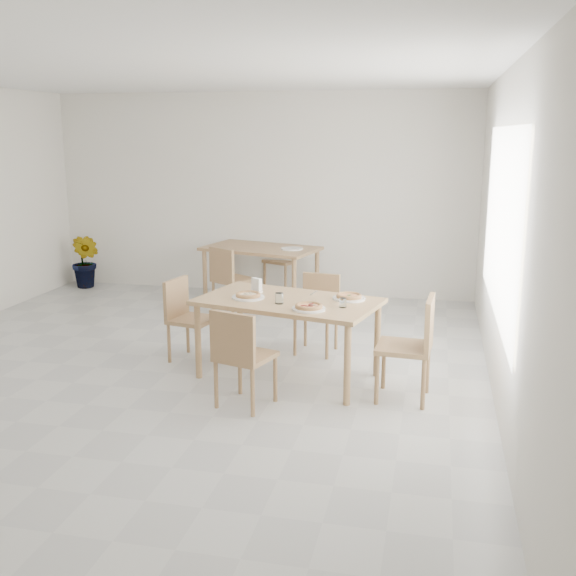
% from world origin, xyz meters
% --- Properties ---
extents(room, '(7.28, 7.00, 7.00)m').
position_xyz_m(room, '(2.98, 0.30, 1.50)').
color(room, '#B9B8B4').
rests_on(room, ground).
extents(main_table, '(1.79, 1.27, 0.75)m').
position_xyz_m(main_table, '(1.15, 0.16, 0.68)').
color(main_table, tan).
rests_on(main_table, ground).
extents(chair_south, '(0.52, 0.52, 0.85)m').
position_xyz_m(chair_south, '(0.92, -0.65, 0.49)').
color(chair_south, '#9D7A4E').
rests_on(chair_south, ground).
extents(chair_north, '(0.45, 0.45, 0.81)m').
position_xyz_m(chair_north, '(1.28, 1.00, 0.47)').
color(chair_north, '#9D7A4E').
rests_on(chair_north, ground).
extents(chair_west, '(0.48, 0.48, 0.82)m').
position_xyz_m(chair_west, '(0.03, 0.44, 0.48)').
color(chair_west, '#9D7A4E').
rests_on(chair_west, ground).
extents(chair_east, '(0.48, 0.48, 0.91)m').
position_xyz_m(chair_east, '(2.31, -0.16, 0.53)').
color(chair_east, '#9D7A4E').
rests_on(chair_east, ground).
extents(plate_margherita, '(0.30, 0.30, 0.02)m').
position_xyz_m(plate_margherita, '(1.69, 0.29, 0.76)').
color(plate_margherita, white).
rests_on(plate_margherita, main_table).
extents(plate_mushroom, '(0.30, 0.30, 0.02)m').
position_xyz_m(plate_mushroom, '(0.77, 0.13, 0.76)').
color(plate_mushroom, white).
rests_on(plate_mushroom, main_table).
extents(plate_pepperoni, '(0.29, 0.29, 0.02)m').
position_xyz_m(plate_pepperoni, '(1.40, -0.16, 0.76)').
color(plate_pepperoni, white).
rests_on(plate_pepperoni, main_table).
extents(pizza_margherita, '(0.24, 0.24, 0.03)m').
position_xyz_m(pizza_margherita, '(1.69, 0.29, 0.78)').
color(pizza_margherita, tan).
rests_on(pizza_margherita, plate_margherita).
extents(pizza_mushroom, '(0.24, 0.24, 0.03)m').
position_xyz_m(pizza_mushroom, '(0.77, 0.13, 0.78)').
color(pizza_mushroom, tan).
rests_on(pizza_mushroom, plate_mushroom).
extents(pizza_pepperoni, '(0.27, 0.27, 0.03)m').
position_xyz_m(pizza_pepperoni, '(1.40, -0.16, 0.78)').
color(pizza_pepperoni, tan).
rests_on(pizza_pepperoni, plate_pepperoni).
extents(tumbler_a, '(0.07, 0.07, 0.10)m').
position_xyz_m(tumbler_a, '(1.10, -0.01, 0.80)').
color(tumbler_a, white).
rests_on(tumbler_a, main_table).
extents(tumbler_b, '(0.06, 0.06, 0.08)m').
position_xyz_m(tumbler_b, '(1.68, -0.02, 0.79)').
color(tumbler_b, white).
rests_on(tumbler_b, main_table).
extents(napkin_holder, '(0.13, 0.11, 0.13)m').
position_xyz_m(napkin_holder, '(0.78, 0.41, 0.81)').
color(napkin_holder, silver).
rests_on(napkin_holder, main_table).
extents(fork_a, '(0.05, 0.19, 0.01)m').
position_xyz_m(fork_a, '(1.33, 0.44, 0.75)').
color(fork_a, silver).
rests_on(fork_a, main_table).
extents(fork_b, '(0.02, 0.17, 0.01)m').
position_xyz_m(fork_b, '(0.73, 0.55, 0.75)').
color(fork_b, silver).
rests_on(fork_b, main_table).
extents(second_table, '(1.64, 1.18, 0.75)m').
position_xyz_m(second_table, '(0.16, 2.90, 0.67)').
color(second_table, '#9D7A4E').
rests_on(second_table, ground).
extents(chair_back_s, '(0.59, 0.59, 0.86)m').
position_xyz_m(chair_back_s, '(-0.06, 2.16, 0.50)').
color(chair_back_s, '#9D7A4E').
rests_on(chair_back_s, ground).
extents(chair_back_n, '(0.58, 0.58, 0.89)m').
position_xyz_m(chair_back_n, '(0.35, 3.65, 0.51)').
color(chair_back_n, '#9D7A4E').
rests_on(chair_back_n, ground).
extents(plate_empty, '(0.29, 0.29, 0.02)m').
position_xyz_m(plate_empty, '(0.61, 2.81, 0.76)').
color(plate_empty, white).
rests_on(plate_empty, second_table).
extents(potted_plant, '(0.53, 0.48, 0.80)m').
position_xyz_m(potted_plant, '(-2.57, 3.15, 0.40)').
color(potted_plant, '#1E6625').
rests_on(potted_plant, ground).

